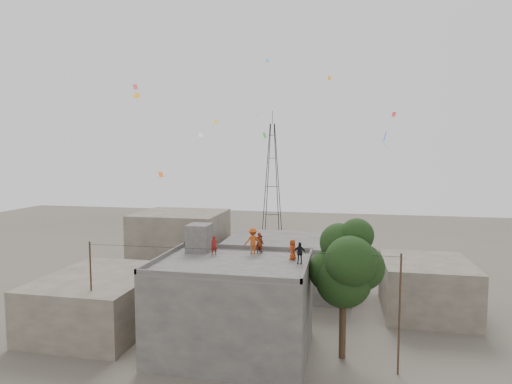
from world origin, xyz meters
The scene contains 18 objects.
ground centered at (0.00, 0.00, 0.00)m, with size 140.00×140.00×0.00m, color #4F4940.
main_building centered at (0.00, 0.00, 3.05)m, with size 10.00×8.00×6.10m.
parapet centered at (0.00, 0.00, 6.25)m, with size 10.00×8.00×0.30m.
stair_head_box centered at (-3.20, 2.60, 7.10)m, with size 1.60×1.80×2.00m, color #454341.
neighbor_west centered at (-11.00, 2.00, 2.00)m, with size 8.00×10.00×4.00m, color #575144.
neighbor_north centered at (2.00, 14.00, 2.50)m, with size 12.00×9.00×5.00m, color #454341.
neighbor_northwest centered at (-10.00, 16.00, 3.50)m, with size 9.00×8.00×7.00m, color #575144.
neighbor_east centered at (14.00, 10.00, 2.20)m, with size 7.00×8.00×4.40m, color #575144.
tree centered at (7.37, 0.60, 6.10)m, with size 4.90×4.60×9.10m.
utility_line centered at (0.50, -1.25, 3.83)m, with size 20.12×0.62×7.40m.
transmission_tower centered at (-4.00, 40.00, 9.07)m, with size 2.97×2.97×20.01m.
person_red_adult centered at (1.24, 2.78, 6.86)m, with size 0.55×0.36×1.52m, color maroon.
person_orange_child centered at (3.82, 1.40, 6.79)m, with size 0.68×0.44×1.39m, color #9B3211.
person_dark_child centered at (1.24, 3.39, 6.70)m, with size 0.59×0.46×1.21m, color black.
person_dark_adult centered at (4.37, 0.46, 6.81)m, with size 0.83×0.35×1.42m, color black.
person_orange_adult centered at (0.82, 2.54, 7.04)m, with size 1.21×0.70×1.88m, color #AD4513.
person_red_child centered at (-1.79, 1.68, 6.78)m, with size 0.50×0.32×1.36m, color maroon.
kites centered at (0.49, 6.68, 16.15)m, with size 20.47×15.59×11.42m.
Camera 1 is at (7.09, -26.86, 13.21)m, focal length 30.00 mm.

